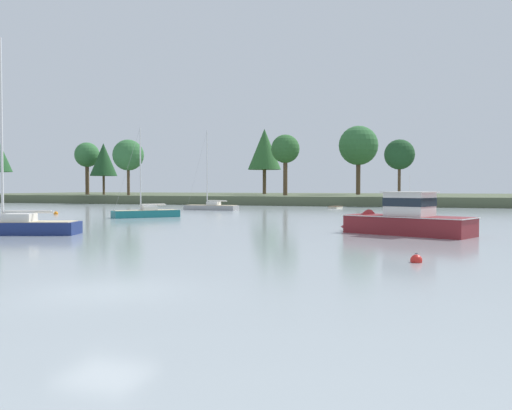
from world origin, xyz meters
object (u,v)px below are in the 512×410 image
at_px(sailboat_teal, 146,215).
at_px(mooring_buoy_orange, 56,213).
at_px(mooring_buoy_red, 416,260).
at_px(sailboat_navy, 13,230).
at_px(dinghy_cream, 336,208).
at_px(cruiser_maroon, 397,225).
at_px(sailboat_grey, 211,208).

bearing_deg(sailboat_teal, mooring_buoy_orange, 169.77).
bearing_deg(sailboat_teal, mooring_buoy_red, -43.53).
relative_size(sailboat_navy, mooring_buoy_red, 24.76).
bearing_deg(dinghy_cream, sailboat_teal, -115.89).
bearing_deg(mooring_buoy_orange, sailboat_navy, -56.85).
bearing_deg(cruiser_maroon, sailboat_navy, -160.81).
bearing_deg(mooring_buoy_orange, cruiser_maroon, -20.68).
distance_m(dinghy_cream, sailboat_teal, 31.61).
xyz_separation_m(dinghy_cream, sailboat_teal, (-13.80, -28.43, 0.09)).
bearing_deg(sailboat_teal, cruiser_maroon, -25.49).
bearing_deg(sailboat_teal, sailboat_grey, 92.19).
distance_m(cruiser_maroon, sailboat_navy, 24.27).
bearing_deg(sailboat_grey, cruiser_maroon, -49.48).
distance_m(sailboat_teal, mooring_buoy_orange, 12.71).
relative_size(cruiser_maroon, mooring_buoy_red, 17.85).
distance_m(dinghy_cream, mooring_buoy_red, 55.06).
bearing_deg(sailboat_navy, sailboat_teal, 95.49).
relative_size(sailboat_grey, mooring_buoy_red, 20.89).
bearing_deg(sailboat_grey, dinghy_cream, 35.74).
bearing_deg(dinghy_cream, sailboat_grey, -144.26).
relative_size(sailboat_teal, sailboat_grey, 0.86).
bearing_deg(cruiser_maroon, sailboat_grey, 130.52).
relative_size(cruiser_maroon, mooring_buoy_orange, 17.33).
bearing_deg(dinghy_cream, mooring_buoy_red, -76.69).
bearing_deg(sailboat_navy, mooring_buoy_red, -12.25).
relative_size(dinghy_cream, sailboat_grey, 0.28).
height_order(cruiser_maroon, mooring_buoy_orange, cruiser_maroon).
distance_m(sailboat_navy, dinghy_cream, 49.69).
bearing_deg(sailboat_navy, mooring_buoy_orange, 123.15).
xyz_separation_m(sailboat_grey, mooring_buoy_orange, (-11.82, -15.75, -0.13)).
relative_size(cruiser_maroon, sailboat_navy, 0.72).
bearing_deg(mooring_buoy_red, dinghy_cream, 103.31).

